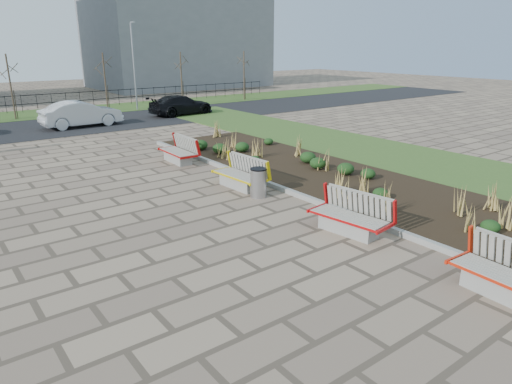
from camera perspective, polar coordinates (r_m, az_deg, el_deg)
ground at (r=9.28m, az=3.87°, el=-11.65°), size 120.00×120.00×0.00m
planting_bed at (r=16.64m, az=8.93°, el=1.96°), size 4.50×18.00×0.10m
planting_curb at (r=15.11m, az=2.74°, el=0.60°), size 0.16×18.00×0.15m
grass_verge_near at (r=20.25m, az=18.38°, el=4.03°), size 5.00×38.00×0.04m
grass_verge_far at (r=34.77m, az=-28.25°, el=8.33°), size 80.00×5.00×0.04m
road at (r=28.92m, az=-26.18°, el=7.05°), size 80.00×7.00×0.02m
bench_a at (r=9.84m, az=28.92°, el=-8.95°), size 1.01×2.14×1.00m
bench_b at (r=11.72m, az=11.54°, el=-2.78°), size 1.18×2.20×1.00m
bench_c at (r=15.15m, az=-2.15°, el=2.34°), size 1.02×2.15×1.00m
bench_d at (r=18.77m, az=-9.82°, el=5.16°), size 0.96×2.12×1.00m
litter_bin at (r=14.24m, az=0.30°, el=1.13°), size 0.51×0.51×0.91m
car_silver at (r=28.57m, az=-21.01°, el=9.11°), size 4.52×1.72×1.47m
car_black at (r=31.79m, az=-9.35°, el=10.68°), size 4.65×2.24×1.31m
tree_c at (r=33.08m, az=-28.31°, el=11.49°), size 1.40×1.40×4.00m
tree_d at (r=34.56m, az=-18.32°, el=12.89°), size 1.40×1.40×4.00m
tree_e at (r=36.97m, az=-9.31°, el=13.81°), size 1.40×1.40×4.00m
tree_f at (r=40.13m, az=-1.51°, el=14.34°), size 1.40×1.40×4.00m
lamp_east at (r=34.75m, az=-15.00°, el=14.85°), size 0.24×0.60×6.00m
railing_fence at (r=36.16m, az=-28.81°, el=9.55°), size 44.00×0.10×1.20m
building_grey at (r=54.32m, az=-9.79°, el=18.18°), size 18.00×12.00×10.00m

